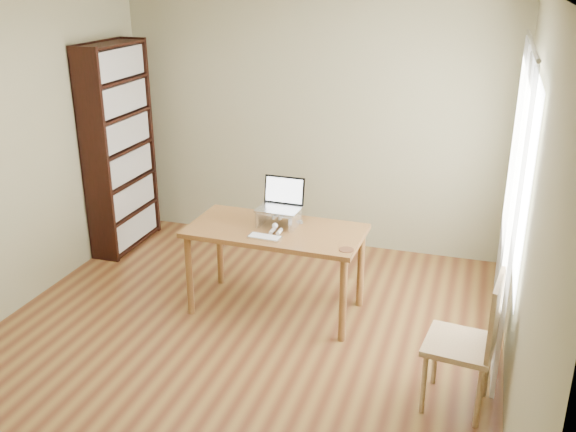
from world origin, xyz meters
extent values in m
cube|color=#5A2E17|center=(0.00, 0.00, -0.01)|extent=(4.00, 4.50, 0.02)
cube|color=#928C62|center=(0.00, 2.26, 1.30)|extent=(4.00, 0.02, 2.60)
cube|color=#928C62|center=(0.00, -2.26, 1.30)|extent=(4.00, 0.02, 2.60)
cube|color=#928C62|center=(2.01, 0.00, 1.30)|extent=(0.02, 4.50, 2.60)
cube|color=white|center=(1.98, 0.80, 1.40)|extent=(0.01, 1.80, 1.40)
cube|color=black|center=(-1.84, 1.12, 1.05)|extent=(0.30, 0.04, 2.10)
cube|color=black|center=(-1.84, 1.98, 1.05)|extent=(0.30, 0.04, 2.10)
cube|color=black|center=(-1.98, 1.55, 1.05)|extent=(0.02, 0.90, 2.10)
cube|color=black|center=(-1.84, 1.55, 0.03)|extent=(0.30, 0.84, 0.02)
cube|color=black|center=(-1.81, 1.55, 0.20)|extent=(0.20, 0.78, 0.28)
cube|color=black|center=(-1.84, 1.55, 0.37)|extent=(0.30, 0.84, 0.03)
cube|color=black|center=(-1.81, 1.55, 0.54)|extent=(0.20, 0.78, 0.28)
cube|color=black|center=(-1.84, 1.55, 0.71)|extent=(0.30, 0.84, 0.02)
cube|color=black|center=(-1.81, 1.55, 0.88)|extent=(0.20, 0.78, 0.28)
cube|color=black|center=(-1.84, 1.55, 1.05)|extent=(0.30, 0.84, 0.02)
cube|color=black|center=(-1.81, 1.55, 1.22)|extent=(0.20, 0.78, 0.28)
cube|color=black|center=(-1.84, 1.55, 1.39)|extent=(0.30, 0.84, 0.02)
cube|color=black|center=(-1.81, 1.55, 1.56)|extent=(0.20, 0.78, 0.28)
cube|color=black|center=(-1.84, 1.55, 1.73)|extent=(0.30, 0.84, 0.02)
cube|color=black|center=(-1.81, 1.55, 1.90)|extent=(0.20, 0.78, 0.28)
cube|color=black|center=(-1.84, 1.55, 2.07)|extent=(0.30, 0.84, 0.03)
cube|color=silver|center=(1.92, 0.25, 1.15)|extent=(0.03, 0.70, 2.20)
cube|color=silver|center=(1.92, 1.35, 1.15)|extent=(0.03, 0.70, 2.20)
cylinder|color=silver|center=(1.92, 0.80, 2.28)|extent=(0.03, 1.90, 0.03)
cube|color=brown|center=(0.12, 0.70, 0.73)|extent=(1.46, 0.76, 0.04)
cylinder|color=brown|center=(-0.54, 1.00, 0.35)|extent=(0.06, 0.06, 0.71)
cylinder|color=brown|center=(0.78, 1.00, 0.35)|extent=(0.06, 0.06, 0.71)
cylinder|color=brown|center=(-0.54, 0.39, 0.35)|extent=(0.06, 0.06, 0.71)
cylinder|color=brown|center=(0.78, 0.39, 0.35)|extent=(0.06, 0.06, 0.71)
cube|color=silver|center=(-0.02, 0.78, 0.81)|extent=(0.03, 0.25, 0.12)
cube|color=silver|center=(0.27, 0.78, 0.81)|extent=(0.03, 0.25, 0.12)
cube|color=silver|center=(0.12, 0.78, 0.88)|extent=(0.32, 0.25, 0.01)
cube|color=silver|center=(0.12, 0.78, 0.89)|extent=(0.36, 0.25, 0.02)
cube|color=black|center=(0.12, 0.92, 1.01)|extent=(0.35, 0.06, 0.23)
cube|color=white|center=(0.12, 0.91, 1.01)|extent=(0.32, 0.05, 0.20)
cube|color=silver|center=(0.10, 0.48, 0.76)|extent=(0.27, 0.13, 0.02)
cube|color=silver|center=(0.10, 0.48, 0.77)|extent=(0.25, 0.11, 0.00)
cylinder|color=brown|center=(0.77, 0.45, 0.75)|extent=(0.11, 0.11, 0.01)
ellipsoid|color=#423C33|center=(0.15, 0.81, 0.82)|extent=(0.18, 0.40, 0.14)
ellipsoid|color=#423C33|center=(0.15, 0.92, 0.81)|extent=(0.16, 0.17, 0.13)
ellipsoid|color=#423C33|center=(0.15, 0.62, 0.84)|extent=(0.10, 0.10, 0.10)
ellipsoid|color=white|center=(0.15, 0.66, 0.80)|extent=(0.09, 0.09, 0.08)
sphere|color=white|center=(0.15, 0.58, 0.82)|extent=(0.05, 0.05, 0.05)
cone|color=#423C33|center=(0.12, 0.62, 0.88)|extent=(0.03, 0.04, 0.04)
cone|color=#423C33|center=(0.18, 0.62, 0.88)|extent=(0.03, 0.04, 0.04)
cylinder|color=white|center=(0.12, 0.61, 0.77)|extent=(0.03, 0.09, 0.03)
cylinder|color=white|center=(0.18, 0.61, 0.77)|extent=(0.03, 0.09, 0.03)
cylinder|color=#423C33|center=(0.24, 0.94, 0.77)|extent=(0.14, 0.21, 0.03)
cube|color=tan|center=(1.67, -0.17, 0.46)|extent=(0.48, 0.48, 0.04)
cylinder|color=tan|center=(1.50, -0.34, 0.23)|extent=(0.04, 0.04, 0.46)
cylinder|color=tan|center=(1.85, -0.34, 0.23)|extent=(0.04, 0.04, 0.46)
cylinder|color=tan|center=(1.50, 0.01, 0.23)|extent=(0.04, 0.04, 0.46)
cylinder|color=tan|center=(1.85, 0.01, 0.23)|extent=(0.04, 0.04, 0.46)
cube|color=tan|center=(1.87, -0.17, 0.72)|extent=(0.08, 0.41, 0.51)
camera|label=1|loc=(1.70, -3.92, 2.75)|focal=40.00mm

